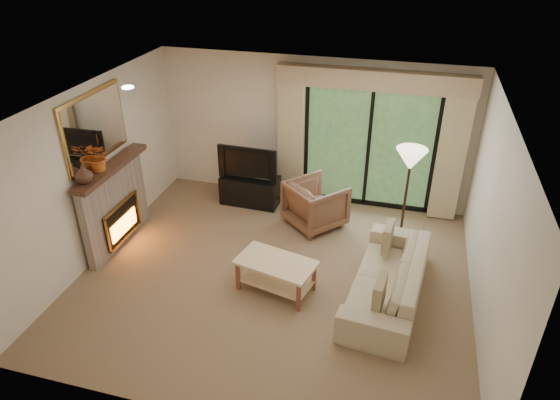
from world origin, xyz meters
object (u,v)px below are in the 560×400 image
(armchair, at_px, (316,204))
(coffee_table, at_px, (276,276))
(media_console, at_px, (250,190))
(sofa, at_px, (388,278))

(armchair, distance_m, coffee_table, 1.85)
(media_console, distance_m, armchair, 1.36)
(armchair, bearing_deg, media_console, 23.49)
(armchair, relative_size, sofa, 0.38)
(media_console, xyz_separation_m, sofa, (2.61, -2.01, 0.07))
(sofa, bearing_deg, media_console, -121.63)
(media_console, relative_size, armchair, 1.20)
(media_console, height_order, coffee_table, media_console)
(media_console, bearing_deg, sofa, -35.78)
(coffee_table, bearing_deg, armchair, 97.72)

